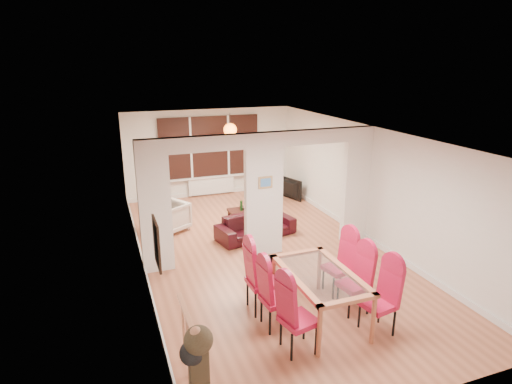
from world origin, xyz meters
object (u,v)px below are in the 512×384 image
dining_chair_ra (378,299)px  dining_chair_rb (354,281)px  dining_table (319,296)px  coffee_table (247,213)px  dining_chair_lb (277,294)px  armchair (169,217)px  bowl (243,208)px  dining_chair_la (299,315)px  dining_chair_lc (263,277)px  television (286,188)px  person (158,195)px  dining_chair_rc (338,264)px  sofa (256,226)px  bottle (241,205)px

dining_chair_ra → dining_chair_rb: (-0.02, 0.62, -0.02)m
dining_table → coffee_table: 4.82m
dining_chair_lb → armchair: size_ratio=1.40×
dining_chair_rb → bowl: size_ratio=5.30×
dining_chair_la → dining_table: bearing=29.8°
dining_chair_la → dining_chair_lb: size_ratio=1.03×
armchair → coffee_table: (2.06, 0.26, -0.25)m
dining_chair_lc → television: 6.02m
person → dining_table: bearing=26.3°
dining_table → dining_chair_la: (-0.64, -0.58, 0.16)m
dining_table → dining_chair_ra: 0.90m
dining_table → dining_chair_rb: bearing=1.6°
dining_chair_ra → dining_chair_rc: bearing=77.6°
dining_chair_lc → dining_chair_rc: size_ratio=1.08×
sofa → coffee_table: sofa is taller
dining_chair_la → television: bearing=55.1°
coffee_table → bowl: (-0.08, 0.06, 0.14)m
dining_chair_ra → person: (-2.50, 5.14, 0.37)m
person → coffee_table: person is taller
sofa → coffee_table: bearing=67.6°
dining_chair_rc → person: person is taller
bottle → bowl: 0.20m
dining_chair_lb → sofa: dining_chair_lb is taller
television → bottle: size_ratio=3.82×
dining_chair_la → dining_chair_lc: (-0.10, 1.14, 0.02)m
person → dining_chair_lc: bearing=19.8°
dining_chair_rb → coffee_table: dining_chair_rb is taller
person → bottle: (2.11, 0.19, -0.56)m
dining_chair_rb → armchair: bearing=107.1°
dining_chair_lb → dining_chair_rb: dining_chair_lb is taller
dining_chair_lc → armchair: (-0.88, 3.97, -0.23)m
dining_chair_rb → bowl: dining_chair_rb is taller
dining_chair_lc → dining_chair_rc: bearing=0.2°
armchair → bottle: (1.89, 0.19, 0.01)m
dining_chair_rb → television: dining_chair_rb is taller
dining_chair_la → armchair: (-0.98, 5.11, -0.21)m
dining_table → person: size_ratio=0.94×
dining_chair_lc → dining_chair_ra: size_ratio=1.06×
coffee_table → bowl: bearing=143.7°
bottle → dining_table: bearing=-93.3°
dining_chair_rc → bowl: bearing=82.7°
dining_chair_lc → bottle: (1.01, 4.16, -0.23)m
dining_chair_lb → dining_table: bearing=-9.5°
television → bowl: size_ratio=5.31×
dining_chair_lc → person: 4.13m
dining_chair_lc → dining_chair_rc: dining_chair_lc is taller
armchair → television: bearing=79.8°
dining_chair_lc → bowl: size_ratio=5.79×
dining_chair_lb → sofa: bearing=70.0°
dining_chair_lc → sofa: size_ratio=0.64×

